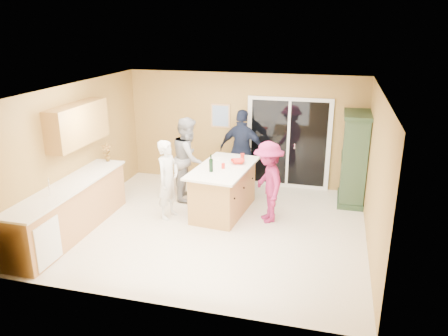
% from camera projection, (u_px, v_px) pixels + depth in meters
% --- Properties ---
extents(floor, '(5.50, 5.50, 0.00)m').
position_uv_depth(floor, '(215.00, 227.00, 8.26)').
color(floor, silver).
rests_on(floor, ground).
extents(ceiling, '(5.50, 5.00, 0.10)m').
position_uv_depth(ceiling, '(214.00, 89.00, 7.43)').
color(ceiling, white).
rests_on(ceiling, wall_back).
extents(wall_back, '(5.50, 0.10, 2.60)m').
position_uv_depth(wall_back, '(244.00, 130.00, 10.13)').
color(wall_back, tan).
rests_on(wall_back, ground).
extents(wall_front, '(5.50, 0.10, 2.60)m').
position_uv_depth(wall_front, '(161.00, 219.00, 5.55)').
color(wall_front, tan).
rests_on(wall_front, ground).
extents(wall_left, '(0.10, 5.00, 2.60)m').
position_uv_depth(wall_left, '(79.00, 150.00, 8.49)').
color(wall_left, tan).
rests_on(wall_left, ground).
extents(wall_right, '(0.10, 5.00, 2.60)m').
position_uv_depth(wall_right, '(375.00, 174.00, 7.19)').
color(wall_right, tan).
rests_on(wall_right, ground).
extents(left_cabinet_run, '(0.65, 3.05, 1.24)m').
position_uv_depth(left_cabinet_run, '(66.00, 213.00, 7.73)').
color(left_cabinet_run, '#B87D47').
rests_on(left_cabinet_run, floor).
extents(upper_cabinets, '(0.35, 1.60, 0.75)m').
position_uv_depth(upper_cabinets, '(78.00, 124.00, 8.09)').
color(upper_cabinets, '#B87D47').
rests_on(upper_cabinets, wall_left).
extents(sliding_door, '(1.90, 0.07, 2.10)m').
position_uv_depth(sliding_door, '(288.00, 143.00, 9.93)').
color(sliding_door, white).
rests_on(sliding_door, floor).
extents(framed_picture, '(0.46, 0.04, 0.56)m').
position_uv_depth(framed_picture, '(221.00, 116.00, 10.15)').
color(framed_picture, tan).
rests_on(framed_picture, wall_back).
extents(kitchen_island, '(1.17, 1.93, 0.97)m').
position_uv_depth(kitchen_island, '(223.00, 191.00, 8.76)').
color(kitchen_island, '#B87D47').
rests_on(kitchen_island, floor).
extents(green_hutch, '(0.56, 1.06, 1.94)m').
position_uv_depth(green_hutch, '(354.00, 160.00, 9.10)').
color(green_hutch, '#243A25').
rests_on(green_hutch, floor).
extents(woman_white, '(0.49, 0.64, 1.56)m').
position_uv_depth(woman_white, '(168.00, 180.00, 8.43)').
color(woman_white, silver).
rests_on(woman_white, floor).
extents(woman_grey, '(0.82, 0.98, 1.79)m').
position_uv_depth(woman_grey, '(188.00, 158.00, 9.36)').
color(woman_grey, gray).
rests_on(woman_grey, floor).
extents(woman_navy, '(1.13, 0.60, 1.84)m').
position_uv_depth(woman_navy, '(242.00, 150.00, 9.87)').
color(woman_navy, '#172034').
rests_on(woman_navy, floor).
extents(woman_magenta, '(0.97, 1.17, 1.58)m').
position_uv_depth(woman_magenta, '(268.00, 182.00, 8.27)').
color(woman_magenta, '#891E4C').
rests_on(woman_magenta, floor).
extents(serving_bowl, '(0.35, 0.35, 0.07)m').
position_uv_depth(serving_bowl, '(238.00, 162.00, 8.79)').
color(serving_bowl, red).
rests_on(serving_bowl, kitchen_island).
extents(tulip_vase, '(0.24, 0.21, 0.38)m').
position_uv_depth(tulip_vase, '(107.00, 152.00, 8.96)').
color(tulip_vase, red).
rests_on(tulip_vase, left_cabinet_run).
extents(tumbler_near, '(0.09, 0.09, 0.10)m').
position_uv_depth(tumbler_near, '(223.00, 166.00, 8.48)').
color(tumbler_near, red).
rests_on(tumbler_near, kitchen_island).
extents(tumbler_far, '(0.10, 0.10, 0.12)m').
position_uv_depth(tumbler_far, '(242.00, 157.00, 9.04)').
color(tumbler_far, red).
rests_on(tumbler_far, kitchen_island).
extents(wine_bottle, '(0.08, 0.08, 0.34)m').
position_uv_depth(wine_bottle, '(211.00, 165.00, 8.28)').
color(wine_bottle, black).
rests_on(wine_bottle, kitchen_island).
extents(white_plate, '(0.29, 0.29, 0.02)m').
position_uv_depth(white_plate, '(217.00, 158.00, 9.09)').
color(white_plate, white).
rests_on(white_plate, kitchen_island).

